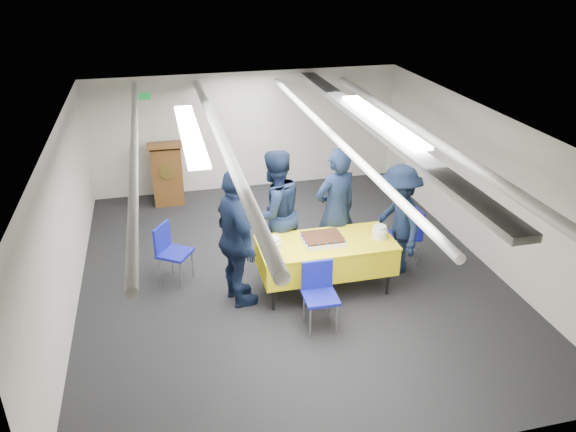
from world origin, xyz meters
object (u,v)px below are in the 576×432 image
(chair_near, at_px, (319,288))
(sailor_b, at_px, (274,213))
(sheet_cake, at_px, (323,239))
(podium, at_px, (167,172))
(sailor_c, at_px, (237,239))
(sailor_a, at_px, (336,211))
(serving_table, at_px, (326,255))
(sailor_d, at_px, (398,220))
(chair_right, at_px, (410,230))
(chair_left, at_px, (169,247))

(chair_near, height_order, sailor_b, sailor_b)
(sheet_cake, bearing_deg, podium, 118.34)
(podium, relative_size, sailor_c, 0.65)
(sailor_a, xyz_separation_m, sailor_c, (-1.54, -0.56, 0.01))
(sheet_cake, height_order, sailor_a, sailor_a)
(sailor_a, distance_m, sailor_c, 1.63)
(serving_table, distance_m, sailor_b, 0.98)
(chair_near, height_order, sailor_d, sailor_d)
(sailor_b, bearing_deg, sailor_d, 145.46)
(serving_table, xyz_separation_m, podium, (-1.99, 3.59, 0.05))
(chair_right, height_order, sailor_b, sailor_b)
(serving_table, xyz_separation_m, chair_right, (1.48, 0.48, -0.03))
(chair_left, relative_size, sailor_a, 0.46)
(chair_right, relative_size, chair_left, 1.00)
(chair_right, distance_m, sailor_a, 1.24)
(chair_near, xyz_separation_m, sailor_d, (1.49, 1.01, 0.30))
(chair_near, relative_size, chair_left, 1.00)
(sailor_d, bearing_deg, podium, -138.32)
(podium, distance_m, sailor_a, 3.82)
(sailor_a, distance_m, sailor_b, 0.89)
(podium, relative_size, chair_left, 1.44)
(podium, xyz_separation_m, sailor_b, (1.42, -2.90, 0.34))
(podium, relative_size, sailor_a, 0.66)
(sheet_cake, xyz_separation_m, sailor_b, (-0.52, 0.69, 0.13))
(sailor_a, bearing_deg, podium, -69.29)
(podium, bearing_deg, serving_table, -61.03)
(chair_near, bearing_deg, sailor_a, 64.30)
(chair_left, xyz_separation_m, sailor_b, (1.52, -0.10, 0.42))
(sailor_a, bearing_deg, serving_table, 44.96)
(chair_left, height_order, sailor_c, sailor_c)
(serving_table, relative_size, chair_left, 2.15)
(chair_right, bearing_deg, sailor_d, -146.40)
(serving_table, height_order, chair_left, chair_left)
(podium, xyz_separation_m, sailor_d, (3.16, -3.31, 0.22))
(chair_left, xyz_separation_m, sailor_a, (2.40, -0.23, 0.42))
(chair_near, distance_m, sailor_a, 1.50)
(sailor_a, bearing_deg, sailor_b, -24.92)
(chair_right, bearing_deg, serving_table, -161.99)
(chair_near, bearing_deg, serving_table, 66.62)
(sailor_c, bearing_deg, sailor_d, -95.05)
(sailor_a, bearing_deg, sailor_d, 145.38)
(serving_table, bearing_deg, sailor_a, 61.40)
(sailor_c, bearing_deg, sheet_cake, -101.63)
(chair_left, bearing_deg, sailor_d, -8.90)
(sheet_cake, height_order, sailor_c, sailor_c)
(chair_near, height_order, sailor_c, sailor_c)
(sheet_cake, height_order, chair_right, chair_right)
(chair_right, bearing_deg, sheet_cake, -162.74)
(serving_table, height_order, sailor_a, sailor_a)
(sheet_cake, height_order, chair_near, chair_near)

